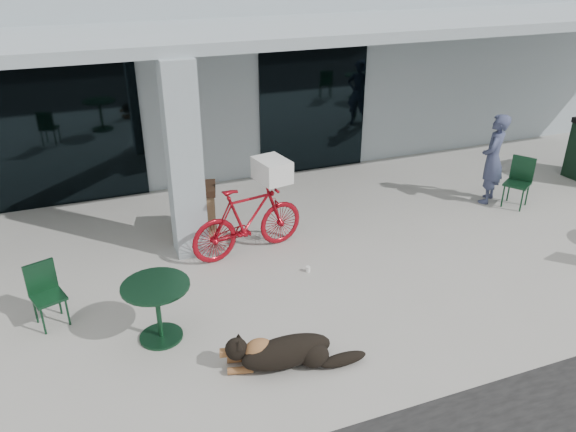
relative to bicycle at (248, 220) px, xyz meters
name	(u,v)px	position (x,y,z in m)	size (l,w,h in m)	color
ground	(333,308)	(0.63, -1.90, -0.59)	(80.00, 80.00, 0.00)	#A3A19A
building	(192,46)	(0.63, 6.60, 1.66)	(22.00, 7.00, 4.50)	#9DA9B1
storefront_glass_left	(65,136)	(-2.57, 3.08, 0.76)	(2.80, 0.06, 2.70)	black
storefront_glass_right	(313,110)	(2.43, 3.08, 0.76)	(2.40, 0.06, 2.70)	black
column	(184,161)	(-0.87, 0.40, 0.97)	(0.50, 0.50, 3.12)	#9DA9B1
overhang	(249,32)	(0.63, 1.70, 2.62)	(22.00, 2.80, 0.18)	#9DA9B1
bicycle	(248,220)	(0.00, 0.00, 0.00)	(0.55, 1.96, 1.18)	maroon
laundry_basket	(272,170)	(0.44, 0.08, 0.77)	(0.60, 0.44, 0.36)	white
dog	(287,350)	(-0.39, -2.77, -0.37)	(1.30, 0.43, 0.43)	black
cup_near_dog	(308,269)	(0.67, -0.90, -0.54)	(0.07, 0.07, 0.09)	white
cafe_table_near	(158,312)	(-1.71, -1.70, -0.19)	(0.85, 0.85, 0.80)	#133822
cafe_chair_near	(48,296)	(-3.01, -0.90, -0.16)	(0.39, 0.43, 0.87)	#133822
cafe_chair_far_b	(517,183)	(5.29, -0.10, -0.11)	(0.43, 0.47, 0.95)	#133822
person	(493,159)	(4.96, 0.29, 0.28)	(0.63, 0.42, 1.74)	#3A4161
trash_receptacle	(201,210)	(-0.57, 0.90, -0.13)	(0.54, 0.54, 0.92)	brown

